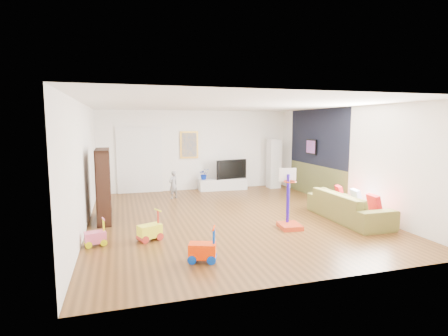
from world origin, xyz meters
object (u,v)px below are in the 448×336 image
object	(u,v)px
media_console	(223,184)
sofa	(348,206)
basketball_hoop	(290,199)
bookshelf	(103,185)

from	to	relation	value
media_console	sofa	bearing A→B (deg)	-67.48
media_console	sofa	world-z (taller)	sofa
media_console	basketball_hoop	bearing A→B (deg)	-87.18
bookshelf	sofa	size ratio (longest dim) A/B	0.74
sofa	bookshelf	bearing A→B (deg)	74.41
basketball_hoop	bookshelf	bearing A→B (deg)	161.88
bookshelf	basketball_hoop	world-z (taller)	bookshelf
bookshelf	basketball_hoop	distance (m)	4.26
bookshelf	sofa	xyz separation A→B (m)	(5.50, -1.56, -0.51)
sofa	basketball_hoop	size ratio (longest dim) A/B	1.74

